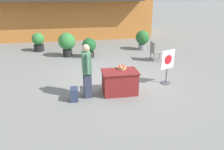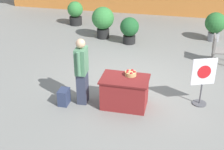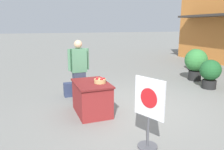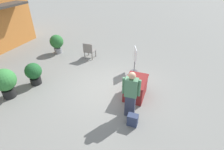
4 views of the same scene
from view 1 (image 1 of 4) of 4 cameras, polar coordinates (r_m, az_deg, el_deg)
name	(u,v)px [view 1 (image 1 of 4)]	position (r m, az deg, el deg)	size (l,w,h in m)	color
ground_plane	(116,80)	(8.46, 0.96, -1.41)	(120.00, 120.00, 0.00)	slate
storefront_building	(67,6)	(17.15, -11.79, 17.21)	(11.82, 5.09, 4.30)	#C67533
display_table	(120,82)	(7.31, 2.05, -1.87)	(1.19, 0.79, 0.78)	maroon
apple_basket	(122,67)	(7.34, 2.61, 1.98)	(0.28, 0.28, 0.13)	tan
person_visitor	(87,71)	(6.93, -6.59, 1.11)	(0.28, 0.61, 1.74)	#33384C
backpack	(74,94)	(6.99, -9.85, -4.99)	(0.24, 0.34, 0.42)	#2D3856
poster_board	(167,65)	(8.22, 14.25, 2.48)	(0.59, 0.36, 1.28)	#4C4C51
patio_chair	(155,50)	(10.94, 11.23, 6.33)	(0.55, 0.55, 0.93)	gray
potted_plant_far_right	(38,41)	(13.13, -18.70, 8.35)	(0.68, 0.68, 1.04)	black
potted_plant_near_right	(67,43)	(11.60, -11.71, 8.28)	(0.87, 0.87, 1.24)	black
potted_plant_far_left	(142,38)	(12.86, 7.97, 9.44)	(0.79, 0.79, 1.12)	gray
potted_plant_near_left	(89,46)	(11.31, -5.95, 7.44)	(0.71, 0.71, 1.00)	black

